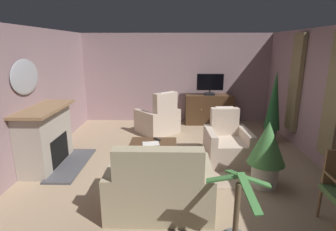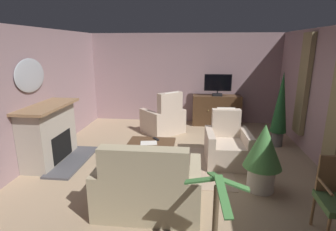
{
  "view_description": "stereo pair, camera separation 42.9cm",
  "coord_description": "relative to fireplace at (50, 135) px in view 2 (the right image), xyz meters",
  "views": [
    {
      "loc": [
        -0.07,
        -4.62,
        2.22
      ],
      "look_at": [
        -0.18,
        0.4,
        0.88
      ],
      "focal_mm": 28.35,
      "sensor_mm": 36.0,
      "label": 1
    },
    {
      "loc": [
        0.36,
        -4.6,
        2.22
      ],
      "look_at": [
        -0.18,
        0.4,
        0.88
      ],
      "focal_mm": 28.35,
      "sensor_mm": 36.0,
      "label": 2
    }
  ],
  "objects": [
    {
      "name": "ground_plane",
      "position": [
        2.42,
        0.03,
        -0.57
      ],
      "size": [
        5.99,
        6.86,
        0.04
      ],
      "primitive_type": "cube",
      "color": "tan"
    },
    {
      "name": "wall_back",
      "position": [
        2.42,
        3.2,
        0.73
      ],
      "size": [
        5.99,
        0.1,
        2.55
      ],
      "primitive_type": "cube",
      "color": "gray",
      "rests_on": "ground_plane"
    },
    {
      "name": "wall_left",
      "position": [
        -0.33,
        0.03,
        0.73
      ],
      "size": [
        0.1,
        6.86,
        2.55
      ],
      "primitive_type": "cube",
      "color": "gray",
      "rests_on": "ground_plane"
    },
    {
      "name": "curtain_panel_far",
      "position": [
        5.06,
        1.33,
        0.86
      ],
      "size": [
        0.1,
        0.44,
        2.14
      ],
      "primitive_type": "cube",
      "color": "#8E7F56"
    },
    {
      "name": "rug_central",
      "position": [
        2.33,
        0.07,
        -0.54
      ],
      "size": [
        2.31,
        1.76,
        0.01
      ],
      "primitive_type": "cube",
      "color": "tan",
      "rests_on": "ground_plane"
    },
    {
      "name": "fireplace",
      "position": [
        0.0,
        0.0,
        0.0
      ],
      "size": [
        0.96,
        1.46,
        1.14
      ],
      "color": "#4C4C51",
      "rests_on": "ground_plane"
    },
    {
      "name": "wall_mirror_oval",
      "position": [
        -0.25,
        0.0,
        1.14
      ],
      "size": [
        0.06,
        0.89,
        0.62
      ],
      "primitive_type": "ellipsoid",
      "color": "#B2B7BF"
    },
    {
      "name": "tv_cabinet",
      "position": [
        3.37,
        2.85,
        -0.14
      ],
      "size": [
        1.34,
        0.48,
        0.85
      ],
      "color": "#352315",
      "rests_on": "ground_plane"
    },
    {
      "name": "television",
      "position": [
        3.37,
        2.8,
        0.63
      ],
      "size": [
        0.74,
        0.2,
        0.6
      ],
      "color": "black",
      "rests_on": "tv_cabinet"
    },
    {
      "name": "coffee_table",
      "position": [
        1.98,
        0.03,
        -0.13
      ],
      "size": [
        0.86,
        0.54,
        0.48
      ],
      "color": "#4C331E",
      "rests_on": "ground_plane"
    },
    {
      "name": "tv_remote",
      "position": [
        2.04,
        0.15,
        -0.06
      ],
      "size": [
        0.14,
        0.16,
        0.02
      ],
      "primitive_type": "cube",
      "rotation": [
        0.0,
        0.0,
        5.38
      ],
      "color": "black",
      "rests_on": "coffee_table"
    },
    {
      "name": "folded_newspaper",
      "position": [
        1.94,
        -0.06,
        -0.06
      ],
      "size": [
        0.33,
        0.27,
        0.01
      ],
      "primitive_type": "cube",
      "rotation": [
        0.0,
        0.0,
        0.18
      ],
      "color": "silver",
      "rests_on": "coffee_table"
    },
    {
      "name": "sofa_floral",
      "position": [
        2.17,
        -1.38,
        -0.21
      ],
      "size": [
        1.4,
        0.94,
        1.03
      ],
      "color": "tan",
      "rests_on": "ground_plane"
    },
    {
      "name": "armchair_facing_sofa",
      "position": [
        3.4,
        0.31,
        -0.22
      ],
      "size": [
        0.86,
        0.9,
        1.02
      ],
      "color": "#C6B29E",
      "rests_on": "ground_plane"
    },
    {
      "name": "armchair_near_window",
      "position": [
        1.97,
        1.99,
        -0.2
      ],
      "size": [
        1.23,
        1.22,
        1.12
      ],
      "color": "#C6B29E",
      "rests_on": "ground_plane"
    },
    {
      "name": "potted_plant_leafy_by_curtain",
      "position": [
        4.63,
        1.34,
        0.37
      ],
      "size": [
        0.35,
        0.35,
        1.68
      ],
      "color": "slate",
      "rests_on": "ground_plane"
    },
    {
      "name": "potted_plant_on_hearth_side",
      "position": [
        3.83,
        -0.67,
        0.07
      ],
      "size": [
        0.59,
        0.59,
        1.08
      ],
      "color": "beige",
      "rests_on": "ground_plane"
    }
  ]
}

